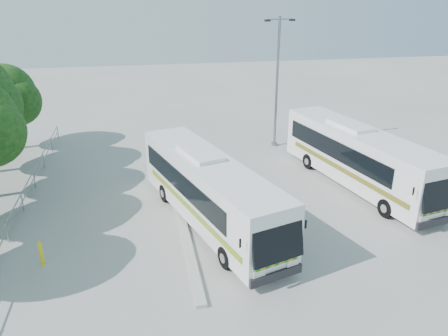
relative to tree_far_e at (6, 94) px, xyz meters
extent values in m
plane|color=#A6A6A1|center=(12.63, -13.30, -3.89)|extent=(100.00, 100.00, 0.00)
cube|color=#B2B2AD|center=(10.33, -11.30, -3.81)|extent=(0.40, 16.00, 0.15)
cylinder|color=gray|center=(2.63, -9.30, -2.94)|extent=(0.06, 22.00, 0.06)
cylinder|color=gray|center=(2.63, -9.30, -3.34)|extent=(0.06, 22.00, 0.06)
cylinder|color=gray|center=(2.63, 0.70, -3.39)|extent=(0.06, 0.06, 1.00)
cylinder|color=#382314|center=(-0.07, 0.00, -2.50)|extent=(0.36, 0.36, 2.77)
sphere|color=#0F360E|center=(-0.07, 0.00, 0.02)|extent=(4.03, 4.03, 4.03)
sphere|color=#0F360E|center=(0.68, -0.50, -0.42)|extent=(3.28, 3.28, 3.28)
cube|color=white|center=(11.63, -13.25, -2.14)|extent=(5.40, 11.38, 2.84)
cube|color=black|center=(13.22, -18.64, -1.79)|extent=(2.17, 1.02, 1.81)
cube|color=black|center=(10.34, -13.05, -1.79)|extent=(2.58, 8.58, 1.02)
cube|color=black|center=(12.60, -12.38, -1.79)|extent=(2.58, 8.58, 1.02)
cube|color=#0E6219|center=(10.57, -13.86, -2.68)|extent=(2.78, 9.29, 0.26)
cylinder|color=black|center=(11.65, -17.03, -3.42)|extent=(0.53, 0.97, 0.93)
cylinder|color=black|center=(13.67, -16.44, -3.42)|extent=(0.53, 0.97, 0.93)
cylinder|color=black|center=(9.72, -10.52, -3.42)|extent=(0.53, 0.97, 0.93)
cylinder|color=black|center=(11.74, -9.92, -3.42)|extent=(0.53, 0.97, 0.93)
cube|color=white|center=(20.56, -10.60, -2.11)|extent=(4.50, 11.61, 2.89)
cube|color=black|center=(21.65, -16.20, -1.76)|extent=(2.22, 0.84, 1.84)
cube|color=black|center=(19.27, -10.27, -1.76)|extent=(1.79, 8.93, 1.04)
cube|color=black|center=(21.63, -9.81, -1.76)|extent=(1.79, 8.93, 1.04)
cube|color=#0B4D22|center=(19.43, -11.11, -2.66)|extent=(1.92, 9.67, 0.27)
cylinder|color=black|center=(20.22, -14.43, -3.41)|extent=(0.46, 0.98, 0.95)
cylinder|color=black|center=(22.32, -14.02, -3.41)|extent=(0.46, 0.98, 0.95)
cylinder|color=black|center=(18.89, -7.64, -3.41)|extent=(0.46, 0.98, 0.95)
cylinder|color=black|center=(20.99, -7.23, -3.41)|extent=(0.46, 0.98, 0.95)
cylinder|color=gray|center=(18.13, -3.00, 0.55)|extent=(0.20, 0.20, 8.87)
cylinder|color=gray|center=(18.13, -3.00, 4.76)|extent=(1.77, 0.32, 0.09)
cube|color=black|center=(17.25, -3.11, 4.71)|extent=(0.41, 0.25, 0.13)
cube|color=black|center=(19.01, -2.88, 4.71)|extent=(0.41, 0.25, 0.13)
cylinder|color=yellow|center=(4.41, -15.41, -3.35)|extent=(0.19, 0.19, 1.07)
camera|label=1|loc=(8.64, -31.52, 6.42)|focal=35.00mm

